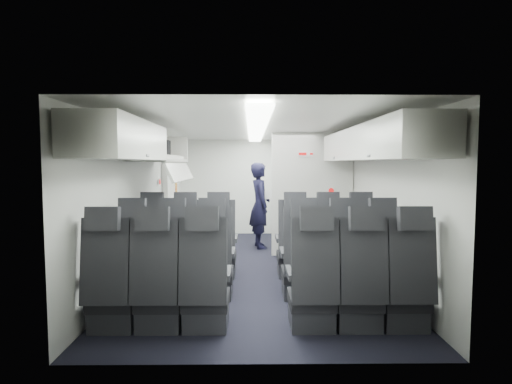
{
  "coord_description": "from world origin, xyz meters",
  "views": [
    {
      "loc": [
        -0.07,
        -6.11,
        1.62
      ],
      "look_at": [
        0.0,
        0.4,
        1.15
      ],
      "focal_mm": 28.0,
      "sensor_mm": 36.0,
      "label": 1
    }
  ],
  "objects_px": {
    "seat_row_front": "(257,249)",
    "carry_on_bag": "(155,149)",
    "flight_attendant": "(260,205)",
    "galley_unit": "(298,193)",
    "seat_row_mid": "(258,265)",
    "boarding_door": "(170,198)",
    "seat_row_rear": "(259,289)"
  },
  "relations": [
    {
      "from": "seat_row_front",
      "to": "carry_on_bag",
      "type": "relative_size",
      "value": 8.46
    },
    {
      "from": "flight_attendant",
      "to": "galley_unit",
      "type": "bearing_deg",
      "value": -46.29
    },
    {
      "from": "seat_row_mid",
      "to": "galley_unit",
      "type": "relative_size",
      "value": 1.75
    },
    {
      "from": "carry_on_bag",
      "to": "seat_row_front",
      "type": "bearing_deg",
      "value": -2.28
    },
    {
      "from": "galley_unit",
      "to": "boarding_door",
      "type": "relative_size",
      "value": 1.02
    },
    {
      "from": "seat_row_rear",
      "to": "flight_attendant",
      "type": "bearing_deg",
      "value": 88.74
    },
    {
      "from": "boarding_door",
      "to": "seat_row_front",
      "type": "bearing_deg",
      "value": -51.84
    },
    {
      "from": "seat_row_rear",
      "to": "boarding_door",
      "type": "height_order",
      "value": "boarding_door"
    },
    {
      "from": "galley_unit",
      "to": "seat_row_rear",
      "type": "bearing_deg",
      "value": -100.65
    },
    {
      "from": "seat_row_rear",
      "to": "galley_unit",
      "type": "xyz_separation_m",
      "value": [
        0.95,
        5.05,
        0.55
      ]
    },
    {
      "from": "galley_unit",
      "to": "flight_attendant",
      "type": "distance_m",
      "value": 1.51
    },
    {
      "from": "boarding_door",
      "to": "carry_on_bag",
      "type": "relative_size",
      "value": 4.73
    },
    {
      "from": "boarding_door",
      "to": "carry_on_bag",
      "type": "bearing_deg",
      "value": -83.91
    },
    {
      "from": "seat_row_front",
      "to": "seat_row_mid",
      "type": "bearing_deg",
      "value": -90.0
    },
    {
      "from": "seat_row_front",
      "to": "flight_attendant",
      "type": "height_order",
      "value": "flight_attendant"
    },
    {
      "from": "flight_attendant",
      "to": "carry_on_bag",
      "type": "bearing_deg",
      "value": 132.06
    },
    {
      "from": "seat_row_front",
      "to": "seat_row_rear",
      "type": "relative_size",
      "value": 1.0
    },
    {
      "from": "galley_unit",
      "to": "carry_on_bag",
      "type": "bearing_deg",
      "value": -126.11
    },
    {
      "from": "seat_row_front",
      "to": "boarding_door",
      "type": "height_order",
      "value": "boarding_door"
    },
    {
      "from": "seat_row_mid",
      "to": "seat_row_front",
      "type": "bearing_deg",
      "value": 90.0
    },
    {
      "from": "seat_row_front",
      "to": "carry_on_bag",
      "type": "bearing_deg",
      "value": 179.68
    },
    {
      "from": "galley_unit",
      "to": "seat_row_mid",
      "type": "bearing_deg",
      "value": -102.88
    },
    {
      "from": "boarding_door",
      "to": "flight_attendant",
      "type": "distance_m",
      "value": 1.73
    },
    {
      "from": "galley_unit",
      "to": "flight_attendant",
      "type": "bearing_deg",
      "value": -125.08
    },
    {
      "from": "seat_row_rear",
      "to": "galley_unit",
      "type": "height_order",
      "value": "galley_unit"
    },
    {
      "from": "seat_row_mid",
      "to": "carry_on_bag",
      "type": "relative_size",
      "value": 8.46
    },
    {
      "from": "seat_row_rear",
      "to": "flight_attendant",
      "type": "height_order",
      "value": "flight_attendant"
    },
    {
      "from": "seat_row_front",
      "to": "flight_attendant",
      "type": "distance_m",
      "value": 2.06
    },
    {
      "from": "carry_on_bag",
      "to": "flight_attendant",
      "type": "bearing_deg",
      "value": 51.32
    },
    {
      "from": "seat_row_rear",
      "to": "carry_on_bag",
      "type": "distance_m",
      "value": 2.7
    },
    {
      "from": "seat_row_rear",
      "to": "flight_attendant",
      "type": "distance_m",
      "value": 3.84
    },
    {
      "from": "seat_row_rear",
      "to": "flight_attendant",
      "type": "relative_size",
      "value": 2.04
    }
  ]
}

